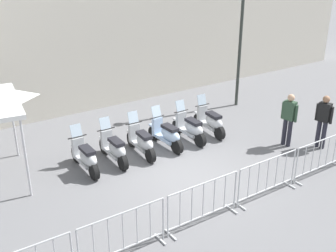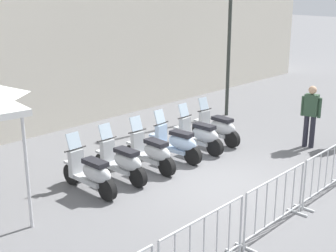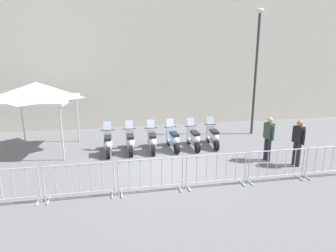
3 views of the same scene
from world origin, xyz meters
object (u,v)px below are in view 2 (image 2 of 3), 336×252
(barrier_segment_1, at_px, (204,248))
(street_lamp, at_px, (230,8))
(motorcycle_5, at_px, (218,128))
(motorcycle_1, at_px, (122,162))
(barrier_segment_3, at_px, (326,173))
(motorcycle_2, at_px, (152,152))
(motorcycle_0, at_px, (91,173))
(motorcycle_4, at_px, (199,135))
(motorcycle_3, at_px, (176,143))
(officer_mid_plaza, at_px, (311,113))
(barrier_segment_2, at_px, (275,204))

(barrier_segment_1, xyz_separation_m, street_lamp, (7.20, 6.52, 3.12))
(motorcycle_5, relative_size, barrier_segment_1, 0.89)
(motorcycle_1, height_order, barrier_segment_3, motorcycle_1)
(motorcycle_2, distance_m, barrier_segment_1, 4.55)
(motorcycle_0, bearing_deg, barrier_segment_1, -93.92)
(motorcycle_2, xyz_separation_m, barrier_segment_3, (1.98, -3.48, 0.07))
(motorcycle_1, distance_m, motorcycle_2, 0.91)
(motorcycle_4, height_order, barrier_segment_3, motorcycle_4)
(motorcycle_3, relative_size, barrier_segment_1, 0.88)
(motorcycle_5, height_order, officer_mid_plaza, officer_mid_plaza)
(motorcycle_1, bearing_deg, motorcycle_5, 8.79)
(motorcycle_3, xyz_separation_m, officer_mid_plaza, (3.52, -1.51, 0.53))
(barrier_segment_3, xyz_separation_m, street_lamp, (3.14, 5.95, 3.12))
(barrier_segment_2, bearing_deg, barrier_segment_1, -172.07)
(motorcycle_0, bearing_deg, officer_mid_plaza, -10.12)
(motorcycle_5, xyz_separation_m, officer_mid_plaza, (1.73, -1.83, 0.53))
(motorcycle_0, relative_size, street_lamp, 0.28)
(motorcycle_5, bearing_deg, officer_mid_plaza, -46.61)
(barrier_segment_1, bearing_deg, street_lamp, 42.17)
(street_lamp, relative_size, officer_mid_plaza, 3.51)
(motorcycle_5, relative_size, street_lamp, 0.28)
(motorcycle_2, xyz_separation_m, barrier_segment_2, (-0.04, -3.77, 0.07))
(motorcycle_3, relative_size, barrier_segment_2, 0.88)
(barrier_segment_1, distance_m, officer_mid_plaza, 7.05)
(motorcycle_3, bearing_deg, motorcycle_5, 10.04)
(motorcycle_2, xyz_separation_m, barrier_segment_1, (-2.07, -4.05, 0.07))
(motorcycle_1, distance_m, officer_mid_plaza, 5.52)
(motorcycle_2, bearing_deg, motorcycle_3, 9.75)
(motorcycle_0, distance_m, motorcycle_3, 2.75)
(motorcycle_0, height_order, barrier_segment_3, motorcycle_0)
(motorcycle_0, distance_m, barrier_segment_3, 4.99)
(motorcycle_4, height_order, officer_mid_plaza, officer_mid_plaza)
(street_lamp, bearing_deg, officer_mid_plaza, -100.26)
(motorcycle_1, height_order, motorcycle_3, same)
(motorcycle_5, xyz_separation_m, street_lamp, (2.42, 1.99, 3.19))
(officer_mid_plaza, bearing_deg, motorcycle_4, 148.08)
(barrier_segment_2, bearing_deg, motorcycle_4, 65.34)
(officer_mid_plaza, bearing_deg, motorcycle_2, 162.97)
(barrier_segment_1, height_order, officer_mid_plaza, officer_mid_plaza)
(motorcycle_5, xyz_separation_m, barrier_segment_1, (-4.77, -4.52, 0.07))
(motorcycle_2, distance_m, motorcycle_3, 0.92)
(motorcycle_2, relative_size, barrier_segment_1, 0.89)
(motorcycle_1, xyz_separation_m, street_lamp, (6.04, 2.55, 3.19))
(motorcycle_4, distance_m, barrier_segment_3, 3.76)
(barrier_segment_2, bearing_deg, motorcycle_0, 116.62)
(motorcycle_5, bearing_deg, motorcycle_0, -170.95)
(motorcycle_3, height_order, officer_mid_plaza, officer_mid_plaza)
(barrier_segment_3, xyz_separation_m, officer_mid_plaza, (2.45, 2.13, 0.46))
(motorcycle_3, bearing_deg, motorcycle_1, -172.46)
(motorcycle_5, bearing_deg, motorcycle_3, -169.96)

